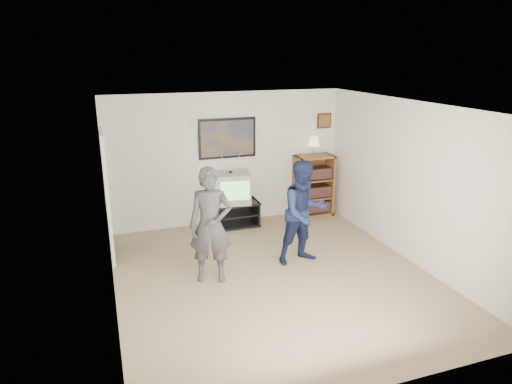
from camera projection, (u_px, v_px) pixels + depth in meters
room_shell at (267, 190)px, 6.67m from camera, size 4.51×5.00×2.51m
media_stand at (233, 214)px, 8.67m from camera, size 0.95×0.53×0.48m
crt_television at (231, 188)px, 8.51m from camera, size 0.75×0.66×0.57m
bookshelf at (313, 186)px, 9.14m from camera, size 0.75×0.43×1.24m
table_lamp at (313, 146)px, 8.93m from camera, size 0.24×0.24×0.38m
person_tall at (211, 225)px, 6.44m from camera, size 0.71×0.57×1.68m
person_short at (304, 212)px, 7.03m from camera, size 0.87×0.71×1.64m
controller_left at (202, 191)px, 6.52m from camera, size 0.08×0.13×0.04m
controller_right at (298, 193)px, 7.18m from camera, size 0.04×0.12×0.03m
poster at (227, 138)px, 8.47m from camera, size 1.10×0.03×0.75m
air_vent at (198, 124)px, 8.22m from camera, size 0.28×0.02×0.14m
small_picture at (324, 121)px, 9.04m from camera, size 0.30×0.03×0.30m
doorway at (106, 197)px, 7.17m from camera, size 0.03×0.85×2.00m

